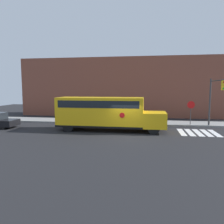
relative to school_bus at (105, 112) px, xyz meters
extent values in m
plane|color=black|center=(2.04, -1.61, -1.75)|extent=(60.00, 60.00, 0.00)
cube|color=gray|center=(2.04, 4.89, -1.68)|extent=(44.00, 3.00, 0.15)
cube|color=brown|center=(2.04, 11.39, 2.27)|extent=(32.00, 4.00, 8.04)
cube|color=white|center=(6.90, 0.39, -1.75)|extent=(0.50, 3.20, 0.01)
cube|color=white|center=(7.60, 0.39, -1.75)|extent=(0.50, 3.20, 0.01)
cube|color=white|center=(8.30, 0.39, -1.75)|extent=(0.50, 3.20, 0.01)
cube|color=white|center=(9.00, 0.39, -1.75)|extent=(0.50, 3.20, 0.01)
cube|color=white|center=(9.70, 0.39, -1.75)|extent=(0.50, 3.20, 0.01)
cube|color=yellow|center=(-0.46, 0.00, 0.01)|extent=(7.85, 2.50, 2.63)
cube|color=yellow|center=(4.47, 0.00, -0.63)|extent=(2.01, 2.50, 1.35)
cube|color=black|center=(-0.46, 0.00, -1.22)|extent=(7.85, 2.54, 0.16)
cube|color=black|center=(-0.46, 0.00, 0.78)|extent=(7.23, 2.53, 0.64)
cylinder|color=red|center=(1.70, -1.29, -0.12)|extent=(0.44, 0.02, 0.44)
cylinder|color=black|center=(4.37, 1.08, -1.25)|extent=(1.00, 0.30, 1.00)
cylinder|color=black|center=(4.37, -1.08, -1.25)|extent=(1.00, 0.30, 1.00)
cylinder|color=black|center=(-3.19, 1.08, -1.25)|extent=(1.00, 0.30, 1.00)
cylinder|color=black|center=(-3.19, -1.08, -1.25)|extent=(1.00, 0.30, 1.00)
cylinder|color=black|center=(-9.78, 0.61, -1.43)|extent=(0.64, 0.22, 0.64)
cylinder|color=black|center=(-9.78, -1.01, -1.43)|extent=(0.64, 0.22, 0.64)
cylinder|color=#38383A|center=(8.24, 3.72, -0.62)|extent=(0.07, 0.07, 2.26)
cylinder|color=red|center=(8.24, 3.68, 0.47)|extent=(0.75, 0.03, 0.75)
cylinder|color=#38383A|center=(10.02, 3.59, 0.68)|extent=(0.16, 0.16, 4.86)
cylinder|color=#38383A|center=(10.02, 1.67, 2.86)|extent=(0.10, 3.84, 0.10)
cube|color=yellow|center=(10.02, -0.15, 2.41)|extent=(0.28, 0.28, 0.80)
cylinder|color=red|center=(10.02, -0.30, 2.67)|extent=(0.18, 0.02, 0.18)
cylinder|color=#EAB214|center=(10.02, -0.30, 2.41)|extent=(0.18, 0.02, 0.18)
cylinder|color=green|center=(10.02, -0.30, 2.15)|extent=(0.18, 0.02, 0.18)
camera|label=1|loc=(3.76, -19.61, 2.22)|focal=35.00mm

